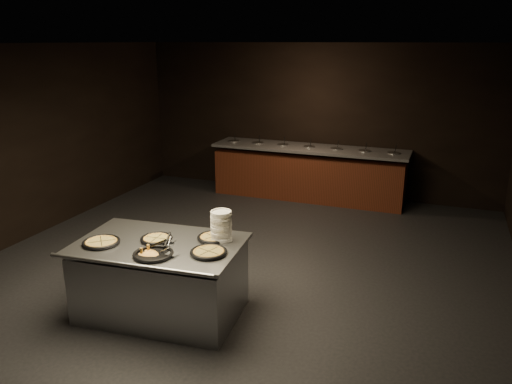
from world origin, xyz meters
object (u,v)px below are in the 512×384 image
at_px(serving_counter, 161,280).
at_px(pan_cheese_whole, 157,239).
at_px(plate_stack, 221,226).
at_px(pan_veggie_whole, 101,242).

bearing_deg(serving_counter, pan_cheese_whole, 135.98).
distance_m(serving_counter, plate_stack, 0.91).
xyz_separation_m(plate_stack, pan_cheese_whole, (-0.66, -0.25, -0.15)).
xyz_separation_m(serving_counter, plate_stack, (0.61, 0.29, 0.61)).
xyz_separation_m(serving_counter, pan_veggie_whole, (-0.56, -0.25, 0.46)).
height_order(serving_counter, pan_veggie_whole, pan_veggie_whole).
bearing_deg(pan_veggie_whole, plate_stack, 25.07).
xyz_separation_m(plate_stack, pan_veggie_whole, (-1.17, -0.55, -0.15)).
bearing_deg(plate_stack, pan_veggie_whole, -154.93).
relative_size(plate_stack, pan_cheese_whole, 0.95).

